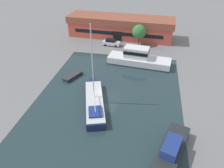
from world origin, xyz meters
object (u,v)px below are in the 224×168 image
sailboat_moored (95,102)px  quay_tree_near_building (139,32)px  parked_car (111,42)px  cabin_boat (171,150)px  warehouse_building (120,27)px  motor_cruiser (138,58)px  small_dinghy (73,76)px

sailboat_moored → quay_tree_near_building: bearing=62.7°
quay_tree_near_building → parked_car: bearing=-165.5°
parked_car → cabin_boat: size_ratio=0.51×
sailboat_moored → cabin_boat: 14.38m
parked_car → warehouse_building: bearing=174.8°
motor_cruiser → parked_car: bearing=46.6°
warehouse_building → quay_tree_near_building: (5.62, -5.16, 0.70)m
warehouse_building → parked_car: 7.35m
warehouse_building → quay_tree_near_building: bearing=-39.4°
quay_tree_near_building → small_dinghy: size_ratio=1.16×
warehouse_building → sailboat_moored: bearing=-85.4°
quay_tree_near_building → sailboat_moored: size_ratio=0.40×
sailboat_moored → cabin_boat: (11.92, -8.03, 0.26)m
quay_tree_near_building → motor_cruiser: quay_tree_near_building is taller
warehouse_building → cabin_boat: 42.14m
small_dinghy → sailboat_moored: bearing=-26.2°
quay_tree_near_building → cabin_boat: 35.78m
warehouse_building → motor_cruiser: 17.46m
sailboat_moored → small_dinghy: (-6.55, 7.81, -0.36)m
warehouse_building → sailboat_moored: size_ratio=2.21×
quay_tree_near_building → cabin_boat: (7.11, -34.97, -2.61)m
sailboat_moored → small_dinghy: 10.20m
sailboat_moored → cabin_boat: size_ratio=1.45×
parked_car → motor_cruiser: (7.81, -9.19, 0.54)m
cabin_boat → sailboat_moored: bearing=164.3°
warehouse_building → motor_cruiser: warehouse_building is taller
motor_cruiser → cabin_boat: motor_cruiser is taller
quay_tree_near_building → sailboat_moored: 27.52m
parked_car → sailboat_moored: 25.23m
cabin_boat → parked_car: bearing=131.2°
sailboat_moored → parked_car: bearing=77.6°
quay_tree_near_building → parked_car: quay_tree_near_building is taller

